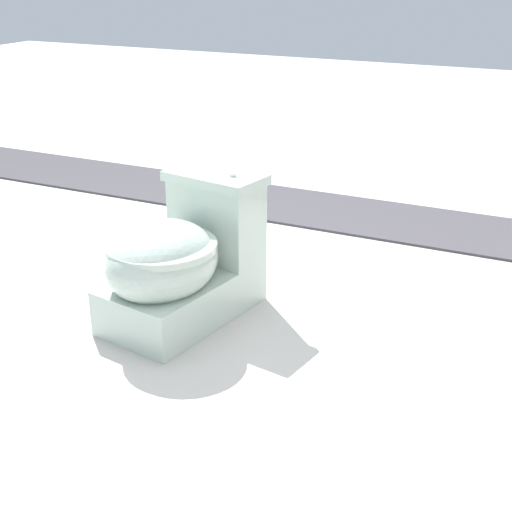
# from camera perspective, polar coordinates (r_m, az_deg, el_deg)

# --- Properties ---
(ground_plane) EXTENTS (14.00, 14.00, 0.00)m
(ground_plane) POSITION_cam_1_polar(r_m,az_deg,el_deg) (2.68, -6.05, -4.90)
(ground_plane) COLOR beige
(gravel_strip) EXTENTS (0.56, 8.00, 0.01)m
(gravel_strip) POSITION_cam_1_polar(r_m,az_deg,el_deg) (3.66, 11.84, 2.63)
(gravel_strip) COLOR #423F44
(gravel_strip) RESTS_ON ground
(toilet) EXTENTS (0.68, 0.47, 0.52)m
(toilet) POSITION_cam_1_polar(r_m,az_deg,el_deg) (2.59, -6.05, -0.53)
(toilet) COLOR #B2C6B7
(toilet) RESTS_ON ground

